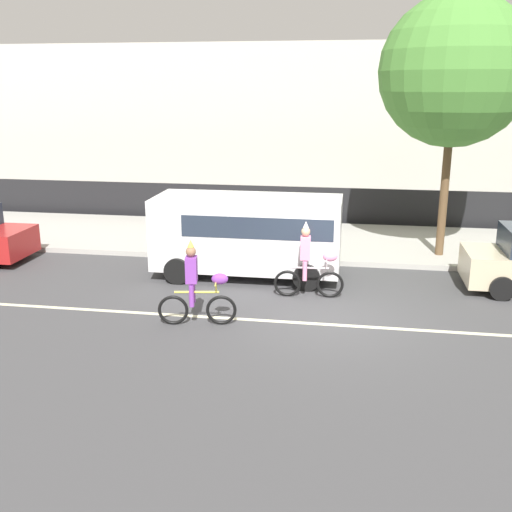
% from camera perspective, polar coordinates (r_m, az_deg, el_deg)
% --- Properties ---
extents(ground_plane, '(80.00, 80.00, 0.00)m').
position_cam_1_polar(ground_plane, '(13.76, 7.13, -5.72)').
color(ground_plane, '#424244').
extents(road_centre_line, '(36.00, 0.14, 0.01)m').
position_cam_1_polar(road_centre_line, '(13.29, 7.04, -6.49)').
color(road_centre_line, beige).
rests_on(road_centre_line, ground).
extents(sidewalk_curb, '(60.00, 5.00, 0.15)m').
position_cam_1_polar(sidewalk_curb, '(19.93, 7.95, 1.32)').
color(sidewalk_curb, '#ADAAA3').
rests_on(sidewalk_curb, ground).
extents(fence_line, '(40.00, 0.08, 1.40)m').
position_cam_1_polar(fence_line, '(22.62, 8.23, 4.68)').
color(fence_line, black).
rests_on(fence_line, ground).
extents(building_backdrop, '(28.00, 8.00, 6.88)m').
position_cam_1_polar(building_backdrop, '(31.01, 3.31, 12.93)').
color(building_backdrop, beige).
rests_on(building_backdrop, ground).
extents(parade_cyclist_purple, '(1.71, 0.53, 1.92)m').
position_cam_1_polar(parade_cyclist_purple, '(12.98, -5.62, -3.06)').
color(parade_cyclist_purple, black).
rests_on(parade_cyclist_purple, ground).
extents(parade_cyclist_pink, '(1.72, 0.50, 1.92)m').
position_cam_1_polar(parade_cyclist_pink, '(14.67, 5.14, -0.80)').
color(parade_cyclist_pink, black).
rests_on(parade_cyclist_pink, ground).
extents(parked_van_white, '(5.00, 2.22, 2.18)m').
position_cam_1_polar(parked_van_white, '(16.17, -0.55, 2.45)').
color(parked_van_white, white).
rests_on(parked_van_white, ground).
extents(street_tree_far_corner, '(4.20, 4.20, 7.38)m').
position_cam_1_polar(street_tree_far_corner, '(18.21, 18.40, 16.34)').
color(street_tree_far_corner, brown).
rests_on(street_tree_far_corner, sidewalk_curb).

